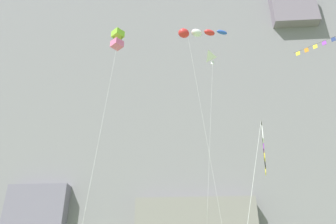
% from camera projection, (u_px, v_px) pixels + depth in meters
% --- Properties ---
extents(cliff_face, '(180.00, 26.94, 75.66)m').
position_uv_depth(cliff_face, '(191.00, 103.00, 70.33)').
color(cliff_face, gray).
rests_on(cliff_face, ground).
extents(kite_banner_high_center, '(4.56, 7.16, 26.87)m').
position_uv_depth(kite_banner_high_center, '(326.00, 54.00, 34.53)').
color(kite_banner_high_center, black).
rests_on(kite_banner_high_center, ground).
extents(kite_windsock_mid_left, '(5.15, 2.75, 26.67)m').
position_uv_depth(kite_windsock_mid_left, '(196.00, 33.00, 32.85)').
color(kite_windsock_mid_left, red).
rests_on(kite_windsock_mid_left, ground).
extents(kite_box_mid_right, '(1.06, 4.91, 21.43)m').
position_uv_depth(kite_box_mid_right, '(117.00, 40.00, 25.68)').
color(kite_box_mid_right, '#8CCC33').
rests_on(kite_box_mid_right, ground).
extents(kite_banner_high_left, '(3.27, 5.63, 8.65)m').
position_uv_depth(kite_banner_high_left, '(263.00, 159.00, 12.68)').
color(kite_banner_high_left, black).
rests_on(kite_banner_high_left, ground).
extents(kite_delta_upper_left, '(3.76, 5.73, 26.75)m').
position_uv_depth(kite_delta_upper_left, '(217.00, 65.00, 38.02)').
color(kite_delta_upper_left, white).
rests_on(kite_delta_upper_left, ground).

